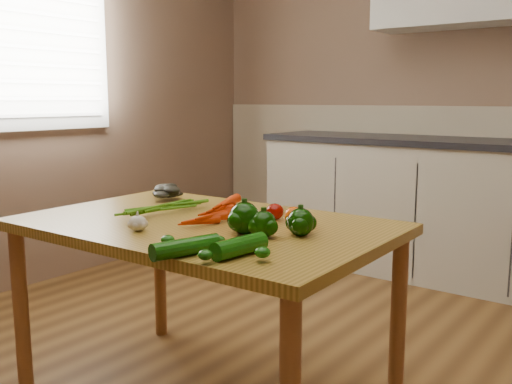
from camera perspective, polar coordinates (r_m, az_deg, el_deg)
The scene contains 15 objects.
room at distance 1.99m, azimuth 0.15°, elevation 12.12°, with size 4.04×5.04×2.64m.
counter_run at distance 3.80m, azimuth 21.41°, elevation -1.82°, with size 2.84×0.64×1.14m.
window_blinds at distance 3.77m, azimuth -20.99°, elevation 14.82°, with size 0.08×0.98×1.18m, color silver, non-canonical shape.
table at distance 2.10m, azimuth -5.24°, elevation -5.04°, with size 1.35×0.89×0.71m.
carrot_bunch at distance 2.10m, azimuth -5.70°, elevation -1.86°, with size 0.25×0.19×0.07m, color red, non-canonical shape.
leafy_greens at distance 2.50m, azimuth -8.75°, elevation 0.20°, with size 0.19×0.17×0.09m, color black, non-canonical shape.
garlic_bulb at distance 1.96m, azimuth -11.74°, elevation -3.08°, with size 0.06×0.06×0.05m, color beige.
pepper_a at distance 1.87m, azimuth -1.16°, elevation -2.63°, with size 0.10×0.10×0.10m, color #0A3202.
pepper_b at distance 1.85m, azimuth 4.49°, elevation -3.03°, with size 0.09×0.09×0.09m, color #0A3202.
pepper_c at distance 1.82m, azimuth 0.77°, elevation -3.26°, with size 0.08×0.08×0.08m, color #0A3202.
tomato_a at distance 2.09m, azimuth 1.91°, elevation -1.97°, with size 0.07×0.07×0.06m, color #820902.
tomato_b at distance 2.03m, azimuth 3.80°, elevation -2.33°, with size 0.07×0.07×0.06m, color #DB4E05.
tomato_c at distance 1.95m, azimuth 4.27°, elevation -2.78°, with size 0.07×0.07×0.06m, color #DB4E05.
zucchini_a at distance 1.62m, azimuth -1.67°, elevation -5.45°, with size 0.06×0.06×0.18m, color #0C4707.
zucchini_b at distance 1.63m, azimuth -7.05°, elevation -5.48°, with size 0.05×0.05×0.21m, color #0C4707.
Camera 1 is at (1.19, -1.42, 1.15)m, focal length 40.00 mm.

